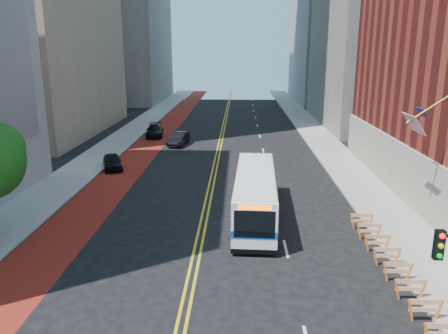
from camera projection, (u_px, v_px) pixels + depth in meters
name	position (u px, v px, depth m)	size (l,w,h in m)	color
ground	(185.00, 310.00, 18.14)	(160.00, 160.00, 0.00)	black
sidewalk_left	(109.00, 149.00, 47.48)	(4.00, 140.00, 0.15)	gray
sidewalk_right	(331.00, 150.00, 46.66)	(4.00, 140.00, 0.15)	gray
bus_lane_paint	(144.00, 150.00, 47.37)	(3.60, 140.00, 0.01)	maroon
center_line_inner	(217.00, 150.00, 47.10)	(0.14, 140.00, 0.01)	gold
center_line_outer	(220.00, 150.00, 47.09)	(0.14, 140.00, 0.01)	gold
lane_dashes	(260.00, 136.00, 54.65)	(0.14, 98.20, 0.01)	silver
construction_barriers	(392.00, 261.00, 20.94)	(1.42, 10.91, 1.00)	orange
transit_bus	(255.00, 194.00, 27.80)	(2.90, 11.24, 3.06)	white
car_a	(112.00, 162.00, 39.61)	(1.59, 3.96, 1.35)	black
car_b	(179.00, 139.00, 49.48)	(1.55, 4.46, 1.47)	black
car_c	(155.00, 131.00, 54.41)	(2.01, 4.93, 1.43)	black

